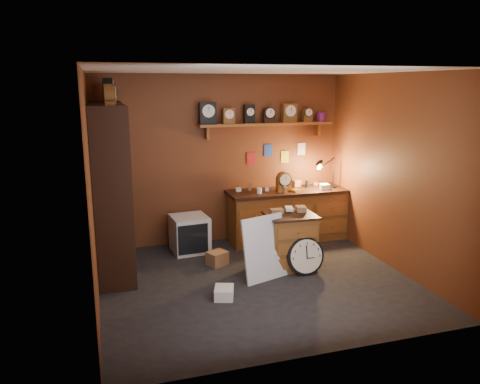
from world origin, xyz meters
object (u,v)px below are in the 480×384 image
Objects in this scene: low_cabinet at (290,239)px; big_round_clock at (305,256)px; workbench at (288,212)px; shelving_unit at (108,182)px.

big_round_clock is (0.11, -0.29, -0.16)m from low_cabinet.
workbench is 1.22m from low_cabinet.
shelving_unit is 1.27× the size of workbench.
workbench is 1.48m from big_round_clock.
low_cabinet is at bearing 109.92° from big_round_clock.
low_cabinet is at bearing -14.93° from shelving_unit.
big_round_clock is at bearing -20.45° from shelving_unit.
low_cabinet is (-0.44, -1.13, -0.05)m from workbench.
low_cabinet reaches higher than big_round_clock.
shelving_unit is 2.85m from big_round_clock.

